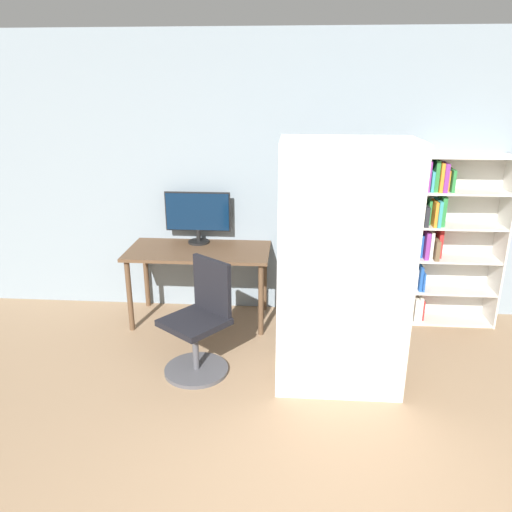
{
  "coord_description": "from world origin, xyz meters",
  "views": [
    {
      "loc": [
        -0.23,
        -1.67,
        2.23
      ],
      "look_at": [
        -0.48,
        1.71,
        1.05
      ],
      "focal_mm": 35.0,
      "sensor_mm": 36.0,
      "label": 1
    }
  ],
  "objects": [
    {
      "name": "wall_back",
      "position": [
        0.0,
        3.13,
        1.35
      ],
      "size": [
        8.0,
        0.06,
        2.7
      ],
      "color": "gray",
      "rests_on": "ground"
    },
    {
      "name": "desk",
      "position": [
        -1.11,
        2.77,
        0.64
      ],
      "size": [
        1.35,
        0.67,
        0.73
      ],
      "color": "brown",
      "rests_on": "ground"
    },
    {
      "name": "monitor",
      "position": [
        -1.15,
        2.98,
        1.02
      ],
      "size": [
        0.64,
        0.21,
        0.51
      ],
      "color": "black",
      "rests_on": "desk"
    },
    {
      "name": "office_chair",
      "position": [
        -0.94,
        1.86,
        0.37
      ],
      "size": [
        0.62,
        0.62,
        0.92
      ],
      "color": "#4C4C51",
      "rests_on": "ground"
    },
    {
      "name": "bookshelf",
      "position": [
        1.22,
        2.97,
        0.84
      ],
      "size": [
        0.83,
        0.34,
        1.62
      ],
      "color": "beige",
      "rests_on": "ground"
    },
    {
      "name": "mattress_near",
      "position": [
        0.15,
        1.63,
        0.94
      ],
      "size": [
        0.94,
        0.29,
        1.88
      ],
      "color": "silver",
      "rests_on": "ground"
    },
    {
      "name": "mattress_far",
      "position": [
        0.15,
        1.94,
        0.94
      ],
      "size": [
        0.94,
        0.27,
        1.87
      ],
      "color": "silver",
      "rests_on": "ground"
    }
  ]
}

